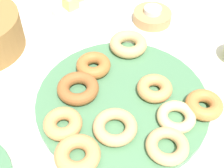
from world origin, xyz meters
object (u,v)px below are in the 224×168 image
Objects in this scene: donut_2 at (128,44)px; tealight at (153,10)px; donut_0 at (176,117)px; donut_4 at (63,124)px; candle_holder at (152,17)px; donut_plate at (122,101)px; melon_chunk_left at (71,2)px; donut_6 at (93,65)px; fruit_bowl at (78,8)px; donut_5 at (204,105)px; donut_1 at (77,155)px; donut_3 at (115,127)px; donut_9 at (78,88)px; donut_8 at (167,146)px; donut_7 at (155,88)px.

donut_2 is 0.16m from tealight.
donut_2 is (0.12, 0.22, 0.00)m from donut_0.
donut_4 is 0.74× the size of candle_holder.
donut_0 reaches higher than donut_plate.
tealight is 0.24m from melon_chunk_left.
donut_6 is 0.54× the size of fruit_bowl.
donut_5 reaches higher than fruit_bowl.
donut_1 is 0.81× the size of candle_holder.
tealight is (0.00, 0.00, 0.02)m from candle_holder.
melon_chunk_left is at bearing 54.97° from donut_3.
donut_9 is at bearing -175.38° from tealight.
donut_4 is 0.45m from tealight.
donut_8 is 0.44m from candle_holder.
donut_7 is at bearing -79.24° from donut_6.
donut_plate is 0.18m from donut_5.
tealight is at bearing 51.94° from donut_5.
tealight reaches higher than candle_holder.
donut_9 and tealight have the same top height.
donut_9 is 2.66× the size of melon_chunk_left.
donut_1 is 1.80× the size of tealight.
donut_plate is 2.51× the size of fruit_bowl.
donut_7 and tealight have the same top height.
donut_1 is 0.10m from donut_3.
donut_7 is 0.73× the size of candle_holder.
donut_2 is 0.26m from donut_3.
donut_0 is 0.25m from donut_2.
donut_4 is at bearing -171.07° from tealight.
donut_9 is at bearing 117.19° from donut_plate.
donut_1 is (-0.17, -0.02, 0.02)m from donut_plate.
tealight reaches higher than donut_3.
donut_plate is 0.11m from donut_9.
candle_holder is (0.27, 0.01, -0.02)m from donut_6.
donut_0 is 0.86× the size of donut_9.
melon_chunk_left reaches higher than donut_1.
donut_plate is 3.54× the size of candle_holder.
donut_8 is at bearing -118.19° from fruit_bowl.
donut_1 is 0.92× the size of donut_2.
donut_7 is (0.23, -0.02, -0.00)m from donut_1.
donut_3 is at bearing -55.60° from donut_4.
tealight is (0.38, 0.16, 0.01)m from donut_3.
donut_plate is 7.87× the size of tealight.
donut_4 is 0.85× the size of donut_9.
donut_8 is 0.78× the size of candle_holder.
donut_6 is 2.33× the size of melon_chunk_left.
donut_5 is 0.98× the size of donut_6.
melon_chunk_left is (0.17, 0.32, 0.04)m from donut_plate.
donut_plate is at bearing 143.56° from donut_7.
fruit_bowl is at bearing 69.02° from donut_7.
donut_7 is 0.15m from donut_8.
donut_plate is 4.68× the size of donut_6.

